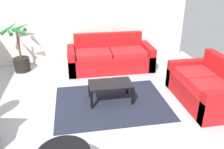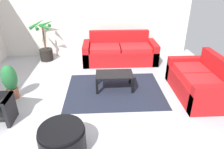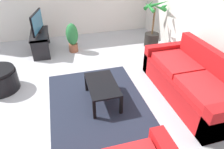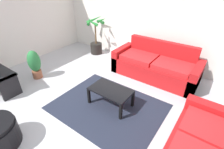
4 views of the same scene
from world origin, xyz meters
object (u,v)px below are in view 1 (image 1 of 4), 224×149
(coffee_table, at_px, (110,86))
(potted_palm, at_px, (20,55))
(couch_main, at_px, (110,58))
(couch_loveseat, at_px, (205,88))

(coffee_table, distance_m, potted_palm, 2.78)
(coffee_table, relative_size, potted_palm, 0.68)
(coffee_table, bearing_deg, couch_main, 80.50)
(couch_loveseat, bearing_deg, potted_palm, 149.49)
(potted_palm, bearing_deg, couch_loveseat, -30.51)
(couch_loveseat, relative_size, coffee_table, 1.90)
(couch_main, distance_m, coffee_table, 1.65)
(couch_main, bearing_deg, potted_palm, 172.98)
(couch_main, bearing_deg, couch_loveseat, -51.80)
(couch_main, distance_m, potted_palm, 2.31)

